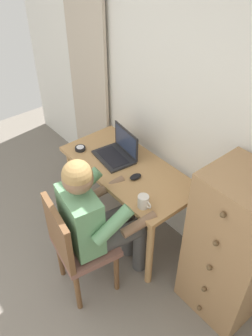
# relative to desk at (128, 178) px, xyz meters

# --- Properties ---
(wall_back) EXTENTS (4.80, 0.05, 2.50)m
(wall_back) POSITION_rel_desk_xyz_m (0.23, 0.35, 0.63)
(wall_back) COLOR silver
(wall_back) RESTS_ON ground_plane
(curtain_panel) EXTENTS (0.58, 0.03, 2.27)m
(curtain_panel) POSITION_rel_desk_xyz_m (-0.93, 0.28, 0.52)
(curtain_panel) COLOR #BCAD99
(curtain_panel) RESTS_ON ground_plane
(desk) EXTENTS (1.19, 0.57, 0.73)m
(desk) POSITION_rel_desk_xyz_m (0.00, 0.00, 0.00)
(desk) COLOR tan
(desk) RESTS_ON ground_plane
(dresser) EXTENTS (0.51, 0.46, 1.21)m
(dresser) POSITION_rel_desk_xyz_m (1.00, 0.08, -0.01)
(dresser) COLOR #9E754C
(dresser) RESTS_ON ground_plane
(chair) EXTENTS (0.48, 0.46, 0.89)m
(chair) POSITION_rel_desk_xyz_m (0.23, -0.66, -0.11)
(chair) COLOR brown
(chair) RESTS_ON ground_plane
(person_seated) EXTENTS (0.59, 0.63, 1.21)m
(person_seated) POSITION_rel_desk_xyz_m (0.25, -0.48, 0.07)
(person_seated) COLOR #4C4C4C
(person_seated) RESTS_ON ground_plane
(laptop) EXTENTS (0.37, 0.29, 0.24)m
(laptop) POSITION_rel_desk_xyz_m (-0.16, 0.03, 0.17)
(laptop) COLOR #232326
(laptop) RESTS_ON desk
(computer_mouse) EXTENTS (0.06, 0.10, 0.03)m
(computer_mouse) POSITION_rel_desk_xyz_m (0.15, -0.04, 0.13)
(computer_mouse) COLOR black
(computer_mouse) RESTS_ON desk
(desk_clock) EXTENTS (0.09, 0.09, 0.03)m
(desk_clock) POSITION_rel_desk_xyz_m (-0.44, -0.16, 0.13)
(desk_clock) COLOR black
(desk_clock) RESTS_ON desk
(coffee_mug) EXTENTS (0.12, 0.08, 0.09)m
(coffee_mug) POSITION_rel_desk_xyz_m (0.42, -0.20, 0.16)
(coffee_mug) COLOR silver
(coffee_mug) RESTS_ON desk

